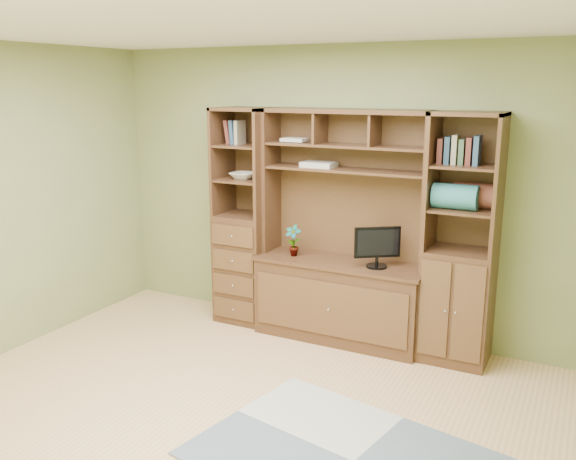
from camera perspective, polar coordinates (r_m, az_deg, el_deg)
The scene contains 10 objects.
room at distance 3.87m, azimuth -7.43°, elevation -0.88°, with size 4.60×4.10×2.64m.
center_hutch at distance 5.34m, azimuth 4.99°, elevation 0.13°, with size 1.54×0.53×2.05m, color #452A18.
left_tower at distance 5.81m, azimuth -4.04°, elevation 1.24°, with size 0.50×0.45×2.05m, color #452A18.
right_tower at distance 5.10m, azimuth 15.89°, elevation -0.99°, with size 0.55×0.45×2.05m, color #452A18.
monitor at distance 5.21m, azimuth 8.37°, elevation -0.90°, with size 0.40×0.18×0.49m, color black.
orchid at distance 5.52m, azimuth 0.49°, elevation -0.99°, with size 0.15×0.10×0.29m, color #9C4E35.
magazines at distance 5.43m, azimuth 2.91°, elevation 6.15°, with size 0.29×0.21×0.04m, color #AEA494.
bowl at distance 5.75m, azimuth -4.19°, elevation 5.10°, with size 0.24×0.24×0.06m, color silver.
blanket_teal at distance 4.99m, azimuth 15.38°, elevation 3.03°, with size 0.35×0.20×0.20m, color #2D7577.
blanket_red at distance 5.09m, azimuth 17.19°, elevation 3.09°, with size 0.36×0.20×0.20m, color brown.
Camera 1 is at (2.13, -3.09, 2.25)m, focal length 38.00 mm.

